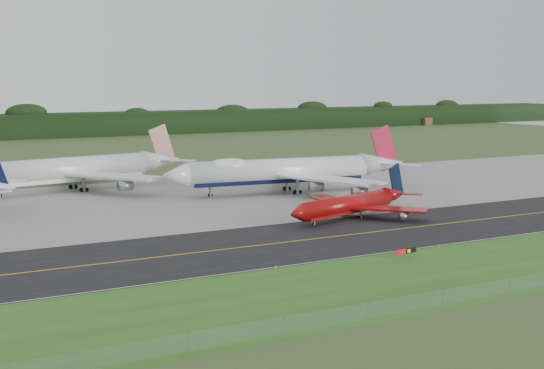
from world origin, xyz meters
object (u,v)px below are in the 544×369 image
at_px(jet_red_737, 353,204).
at_px(jet_star_tail, 77,170).
at_px(jet_ba_747, 287,171).
at_px(taxiway_sign, 406,251).

xyz_separation_m(jet_red_737, jet_star_tail, (-42.55, 67.99, 2.70)).
relative_size(jet_ba_747, jet_star_tail, 1.07).
relative_size(jet_star_tail, taxiway_sign, 14.10).
height_order(jet_red_737, jet_star_tail, jet_star_tail).
height_order(jet_red_737, taxiway_sign, jet_red_737).
height_order(jet_ba_747, jet_red_737, jet_ba_747).
bearing_deg(jet_red_737, jet_star_tail, 122.04).
bearing_deg(jet_star_tail, taxiway_sign, -74.23).
bearing_deg(taxiway_sign, jet_red_737, 69.18).
xyz_separation_m(jet_red_737, taxiway_sign, (-13.40, -35.23, -1.85)).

